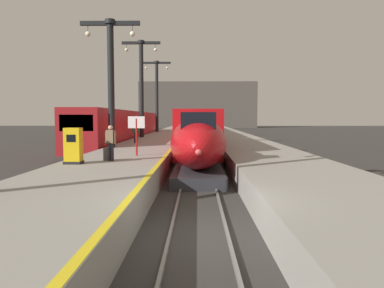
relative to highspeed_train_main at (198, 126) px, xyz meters
The scene contains 19 objects.
ground_plane 42.61m from the highspeed_train_main, 90.00° to the right, with size 260.00×260.00×0.00m, color #33302D.
platform_left 18.32m from the highspeed_train_main, 102.81° to the right, with size 4.80×110.00×1.05m, color gray.
platform_right 18.32m from the highspeed_train_main, 77.19° to the right, with size 4.80×110.00×1.05m, color gray.
platform_left_safety_stripe 17.92m from the highspeed_train_main, 95.68° to the right, with size 0.20×107.80×0.01m, color yellow.
rail_main_left 15.20m from the highspeed_train_main, 92.85° to the right, with size 0.08×110.00×0.12m, color slate.
rail_main_right 15.20m from the highspeed_train_main, 87.15° to the right, with size 0.08×110.00×0.12m, color slate.
rail_secondary_left 17.57m from the highspeed_train_main, 120.44° to the right, with size 0.08×110.00×0.12m, color slate.
rail_secondary_right 16.87m from the highspeed_train_main, 116.02° to the right, with size 0.08×110.00×0.12m, color slate.
highspeed_train_main is the anchor object (origin of this frame).
regional_train_adjacent 12.59m from the highspeed_train_main, 130.03° to the right, with size 2.85×36.60×3.80m.
station_column_mid 28.04m from the highspeed_train_main, 102.29° to the right, with size 4.00×0.68×8.60m.
station_column_far 15.71m from the highspeed_train_main, 113.37° to the right, with size 4.00×0.68×10.02m.
station_column_distant 7.83m from the highspeed_train_main, behind, with size 4.00×0.68×10.11m.
passenger_near_edge 35.02m from the highspeed_train_main, 96.78° to the right, with size 0.54×0.33×1.69m.
passenger_mid_platform 23.23m from the highspeed_train_main, 102.45° to the right, with size 0.57×0.23×1.69m.
rolling_suitcase 34.80m from the highspeed_train_main, 97.16° to the right, with size 0.40×0.22×0.98m.
ticket_machine_yellow 36.24m from the highspeed_train_main, 98.81° to the right, with size 0.76×0.62×1.60m.
departure_info_board 32.41m from the highspeed_train_main, 95.91° to the right, with size 0.90×0.10×2.12m.
terminus_back_wall 59.65m from the highspeed_train_main, 90.00° to the left, with size 36.00×2.00×14.00m, color #4C4742.
Camera 1 is at (-0.04, -9.24, 3.10)m, focal length 34.03 mm.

